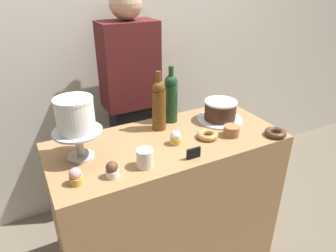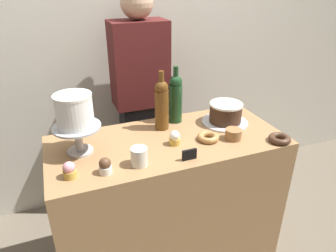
# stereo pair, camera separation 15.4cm
# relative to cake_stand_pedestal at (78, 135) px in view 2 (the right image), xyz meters

# --- Properties ---
(back_wall) EXTENTS (6.00, 0.05, 2.60)m
(back_wall) POSITION_rel_cake_stand_pedestal_xyz_m (0.44, 0.81, 0.32)
(back_wall) COLOR beige
(back_wall) RESTS_ON ground_plane
(display_counter) EXTENTS (1.21, 0.55, 0.88)m
(display_counter) POSITION_rel_cake_stand_pedestal_xyz_m (0.44, -0.04, -0.54)
(display_counter) COLOR #997047
(display_counter) RESTS_ON ground_plane
(cake_stand_pedestal) EXTENTS (0.22, 0.22, 0.14)m
(cake_stand_pedestal) POSITION_rel_cake_stand_pedestal_xyz_m (0.00, 0.00, 0.00)
(cake_stand_pedestal) COLOR #B2B2B7
(cake_stand_pedestal) RESTS_ON display_counter
(white_layer_cake) EXTENTS (0.17, 0.17, 0.15)m
(white_layer_cake) POSITION_rel_cake_stand_pedestal_xyz_m (0.00, -0.00, 0.12)
(white_layer_cake) COLOR white
(white_layer_cake) RESTS_ON cake_stand_pedestal
(silver_serving_platter) EXTENTS (0.26, 0.26, 0.01)m
(silver_serving_platter) POSITION_rel_cake_stand_pedestal_xyz_m (0.81, 0.03, -0.09)
(silver_serving_platter) COLOR silver
(silver_serving_platter) RESTS_ON display_counter
(chocolate_round_cake) EXTENTS (0.18, 0.18, 0.11)m
(chocolate_round_cake) POSITION_rel_cake_stand_pedestal_xyz_m (0.81, 0.03, -0.03)
(chocolate_round_cake) COLOR #3D2619
(chocolate_round_cake) RESTS_ON silver_serving_platter
(wine_bottle_green) EXTENTS (0.08, 0.08, 0.33)m
(wine_bottle_green) POSITION_rel_cake_stand_pedestal_xyz_m (0.56, 0.16, 0.05)
(wine_bottle_green) COLOR #193D1E
(wine_bottle_green) RESTS_ON display_counter
(wine_bottle_amber) EXTENTS (0.08, 0.08, 0.33)m
(wine_bottle_amber) POSITION_rel_cake_stand_pedestal_xyz_m (0.45, 0.10, 0.05)
(wine_bottle_amber) COLOR #5B3814
(wine_bottle_amber) RESTS_ON display_counter
(cupcake_vanilla) EXTENTS (0.06, 0.06, 0.07)m
(cupcake_vanilla) POSITION_rel_cake_stand_pedestal_xyz_m (0.45, -0.09, -0.06)
(cupcake_vanilla) COLOR gold
(cupcake_vanilla) RESTS_ON display_counter
(cupcake_strawberry) EXTENTS (0.06, 0.06, 0.07)m
(cupcake_strawberry) POSITION_rel_cake_stand_pedestal_xyz_m (-0.06, -0.19, -0.06)
(cupcake_strawberry) COLOR gold
(cupcake_strawberry) RESTS_ON display_counter
(cupcake_chocolate) EXTENTS (0.06, 0.06, 0.07)m
(cupcake_chocolate) POSITION_rel_cake_stand_pedestal_xyz_m (0.08, -0.22, -0.06)
(cupcake_chocolate) COLOR white
(cupcake_chocolate) RESTS_ON display_counter
(donut_chocolate) EXTENTS (0.11, 0.11, 0.03)m
(donut_chocolate) POSITION_rel_cake_stand_pedestal_xyz_m (0.96, -0.26, -0.08)
(donut_chocolate) COLOR #472D1E
(donut_chocolate) RESTS_ON display_counter
(donut_maple) EXTENTS (0.11, 0.11, 0.03)m
(donut_maple) POSITION_rel_cake_stand_pedestal_xyz_m (0.63, -0.12, -0.08)
(donut_maple) COLOR #B27F47
(donut_maple) RESTS_ON display_counter
(cookie_stack) EXTENTS (0.08, 0.08, 0.05)m
(cookie_stack) POSITION_rel_cake_stand_pedestal_xyz_m (0.76, -0.15, -0.07)
(cookie_stack) COLOR olive
(cookie_stack) RESTS_ON display_counter
(price_sign_chalkboard) EXTENTS (0.07, 0.01, 0.05)m
(price_sign_chalkboard) POSITION_rel_cake_stand_pedestal_xyz_m (0.46, -0.25, -0.07)
(price_sign_chalkboard) COLOR black
(price_sign_chalkboard) RESTS_ON display_counter
(coffee_cup_ceramic) EXTENTS (0.08, 0.08, 0.08)m
(coffee_cup_ceramic) POSITION_rel_cake_stand_pedestal_xyz_m (0.23, -0.21, -0.05)
(coffee_cup_ceramic) COLOR silver
(coffee_cup_ceramic) RESTS_ON display_counter
(barista_figure) EXTENTS (0.36, 0.22, 1.60)m
(barista_figure) POSITION_rel_cake_stand_pedestal_xyz_m (0.47, 0.56, -0.14)
(barista_figure) COLOR black
(barista_figure) RESTS_ON ground_plane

